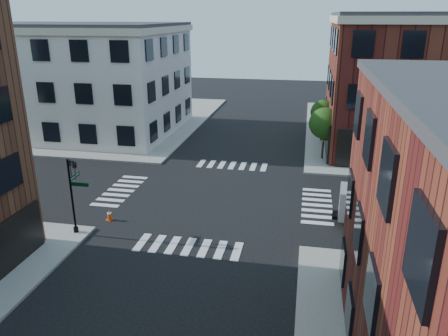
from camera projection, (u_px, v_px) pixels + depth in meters
ground at (215, 198)px, 30.48m from camera, size 120.00×120.00×0.00m
sidewalk_nw at (84, 118)px, 53.66m from camera, size 30.00×30.00×0.15m
building_nw at (73, 80)px, 46.87m from camera, size 22.00×16.00×11.00m
tree_near at (325, 125)px, 37.33m from camera, size 2.69×2.69×4.49m
tree_far at (323, 114)px, 42.98m from camera, size 2.43×2.43×4.07m
signal_pole at (73, 188)px, 24.55m from camera, size 1.29×1.24×4.60m
box_truck at (405, 203)px, 25.41m from camera, size 7.36×2.73×3.27m
traffic_cone at (109, 215)px, 27.04m from camera, size 0.49×0.49×0.69m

